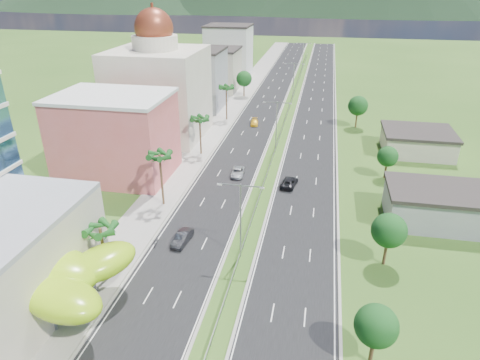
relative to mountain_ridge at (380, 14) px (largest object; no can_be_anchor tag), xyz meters
The scene contains 32 objects.
ground 453.98m from the mountain_ridge, 97.59° to the right, with size 500.00×500.00×0.00m, color #2D5119.
road_left 366.27m from the mountain_ridge, 100.62° to the right, with size 11.00×260.00×0.04m, color black.
road_right 363.81m from the mountain_ridge, 98.30° to the right, with size 11.00×260.00×0.04m, color black.
sidewalk_left 368.14m from the mountain_ridge, 102.07° to the right, with size 7.00×260.00×0.12m, color gray.
median_guardrail 382.74m from the mountain_ridge, 99.02° to the right, with size 0.10×216.06×0.76m.
streetlight_median_b 444.12m from the mountain_ridge, 97.77° to the right, with size 6.04×0.25×11.00m.
streetlight_median_c 404.53m from the mountain_ridge, 98.53° to the right, with size 6.04×0.25×11.00m.
streetlight_median_d 360.10m from the mountain_ridge, 99.59° to the right, with size 6.04×0.25×11.00m.
streetlight_median_e 315.83m from the mountain_ridge, 100.95° to the right, with size 6.04×0.25×11.00m.
lime_canopy 461.02m from the mountain_ridge, 99.99° to the right, with size 18.00×15.00×7.40m.
pink_shophouse 427.23m from the mountain_ridge, 101.89° to the right, with size 20.00×15.00×15.00m, color #D45A57.
domed_building 404.84m from the mountain_ridge, 102.56° to the right, with size 20.00×20.00×28.70m.
midrise_grey 380.17m from the mountain_ridge, 103.23° to the right, with size 16.00×15.00×16.00m, color gray.
midrise_beige 358.77m from the mountain_ridge, 104.04° to the right, with size 16.00×15.00×13.00m, color #B4AB94.
midrise_white 336.56m from the mountain_ridge, 104.99° to the right, with size 16.00×15.00×18.00m, color silver.
shed_near 426.21m from the mountain_ridge, 94.31° to the right, with size 15.00×10.00×5.00m, color gray.
shed_far 396.14m from the mountain_ridge, 94.34° to the right, with size 14.00×12.00×4.40m, color #B4AB94.
palm_tree_b 454.37m from the mountain_ridge, 99.57° to the right, with size 3.60×3.60×8.10m.
palm_tree_c 434.69m from the mountain_ridge, 100.00° to the right, with size 3.60×3.60×9.60m.
palm_tree_d 412.05m from the mountain_ridge, 100.56° to the right, with size 3.60×3.60×8.60m.
palm_tree_e 387.52m from the mountain_ridge, 101.24° to the right, with size 3.60×3.60×9.40m.
leafy_tree_lfar 362.98m from the mountain_ridge, 102.01° to the right, with size 4.90×4.90×8.05m.
leafy_tree_ra 457.15m from the mountain_ridge, 95.52° to the right, with size 4.20×4.20×6.90m.
leafy_tree_rb 439.95m from the mountain_ridge, 95.35° to the right, with size 4.55×4.55×7.47m.
leafy_tree_rc 411.78m from the mountain_ridge, 95.30° to the right, with size 3.85×3.85×6.33m.
leafy_tree_rd 382.35m from the mountain_ridge, 96.31° to the right, with size 4.90×4.90×8.05m.
mountain_ridge is the anchor object (origin of this frame).
car_dark_left 443.77m from the mountain_ridge, 98.92° to the right, with size 1.68×4.83×1.59m, color black.
car_silver_mid_left 419.56m from the mountain_ridge, 98.99° to the right, with size 2.31×5.01×1.39m, color #9B9EA2.
car_yellow_far_left 388.97m from the mountain_ridge, 100.00° to the right, with size 1.86×4.59×1.33m, color gold.
car_dark_far_right 420.69m from the mountain_ridge, 97.58° to the right, with size 2.45×5.30×1.47m, color black.
motorcycle 445.51m from the mountain_ridge, 99.34° to the right, with size 0.62×2.05×1.31m, color black.
Camera 1 is at (9.25, -37.36, 34.56)m, focal length 32.00 mm.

